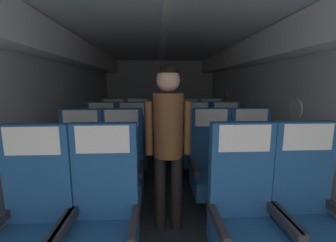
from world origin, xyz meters
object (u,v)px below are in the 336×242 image
(seat_c_right_aisle, at_px, (226,144))
(seat_d_right_window, at_px, (188,132))
(seat_a_left_window, at_px, (33,225))
(seat_b_right_window, at_px, (212,167))
(seat_c_left_window, at_px, (102,146))
(seat_d_right_aisle, at_px, (211,132))
(seat_b_right_aisle, at_px, (252,167))
(seat_d_left_window, at_px, (114,133))
(seat_a_left_aisle, at_px, (103,221))
(seat_d_left_aisle, at_px, (138,132))
(seat_a_right_aisle, at_px, (308,215))
(seat_c_right_window, at_px, (196,145))
(seat_b_left_aisle, at_px, (122,169))
(seat_b_left_window, at_px, (81,171))
(seat_a_right_window, at_px, (245,218))
(flight_attendant, at_px, (168,132))
(seat_c_left_aisle, at_px, (132,146))

(seat_c_right_aisle, distance_m, seat_d_right_window, 1.08)
(seat_a_left_window, xyz_separation_m, seat_b_right_window, (1.50, 1.00, 0.00))
(seat_c_left_window, xyz_separation_m, seat_d_right_aisle, (1.98, 0.96, 0.00))
(seat_a_left_window, distance_m, seat_b_right_aisle, 2.21)
(seat_d_left_window, height_order, seat_d_right_aisle, same)
(seat_a_left_aisle, relative_size, seat_d_left_aisle, 1.00)
(seat_a_right_aisle, xyz_separation_m, seat_c_right_window, (-0.49, 1.96, 0.00))
(seat_b_left_aisle, relative_size, seat_c_right_window, 1.00)
(seat_a_left_window, xyz_separation_m, seat_b_left_window, (0.00, 0.97, 0.00))
(seat_a_left_aisle, height_order, seat_a_right_window, same)
(seat_c_right_aisle, xyz_separation_m, flight_attendant, (-1.01, -1.38, 0.52))
(seat_a_right_window, relative_size, seat_c_left_aisle, 1.00)
(seat_a_left_aisle, distance_m, seat_a_right_aisle, 1.50)
(seat_a_right_aisle, height_order, seat_d_right_aisle, same)
(seat_c_left_window, xyz_separation_m, seat_c_left_aisle, (0.48, -0.01, 0.00))
(seat_a_right_window, bearing_deg, seat_c_left_aisle, 117.48)
(seat_a_right_window, xyz_separation_m, seat_d_right_window, (0.01, 2.94, 0.00))
(seat_b_left_window, bearing_deg, seat_d_left_window, 90.08)
(seat_d_right_window, bearing_deg, seat_b_left_aisle, -118.40)
(seat_d_left_aisle, bearing_deg, seat_a_right_aisle, -62.94)
(seat_d_right_window, bearing_deg, seat_c_left_window, -147.46)
(seat_b_left_window, bearing_deg, flight_attendant, -21.76)
(seat_b_left_window, height_order, seat_c_right_aisle, same)
(seat_b_left_aisle, distance_m, seat_c_right_window, 1.42)
(seat_b_right_aisle, distance_m, seat_c_left_window, 2.21)
(seat_b_left_window, height_order, flight_attendant, flight_attendant)
(seat_c_right_aisle, relative_size, seat_d_right_aisle, 1.00)
(seat_a_left_aisle, bearing_deg, seat_b_left_aisle, 90.96)
(seat_a_right_window, bearing_deg, seat_b_right_aisle, 63.92)
(seat_d_right_aisle, height_order, flight_attendant, flight_attendant)
(seat_a_left_aisle, height_order, seat_a_right_aisle, same)
(seat_a_left_aisle, bearing_deg, seat_a_right_aisle, -0.28)
(seat_c_left_aisle, relative_size, seat_d_left_window, 1.00)
(seat_c_left_aisle, xyz_separation_m, seat_d_right_window, (1.04, 0.98, 0.00))
(seat_c_right_aisle, bearing_deg, seat_c_right_window, 179.50)
(seat_a_left_aisle, bearing_deg, seat_a_left_window, -177.89)
(seat_b_left_aisle, relative_size, seat_b_right_aisle, 1.00)
(seat_b_right_aisle, distance_m, seat_c_left_aisle, 1.79)
(seat_b_right_aisle, xyz_separation_m, seat_d_right_window, (-0.47, 1.95, 0.00))
(seat_a_left_aisle, bearing_deg, seat_a_right_window, -1.20)
(seat_d_right_aisle, bearing_deg, seat_a_left_aisle, -117.24)
(seat_a_right_window, relative_size, seat_b_right_aisle, 1.00)
(seat_a_right_window, distance_m, seat_d_right_aisle, 2.97)
(seat_d_left_aisle, bearing_deg, seat_d_right_aisle, -0.94)
(seat_a_left_aisle, xyz_separation_m, seat_b_right_aisle, (1.50, 0.96, 0.00))
(seat_b_right_aisle, bearing_deg, seat_a_right_aisle, -89.85)
(seat_c_left_aisle, bearing_deg, seat_b_right_aisle, -33.02)
(seat_c_right_window, xyz_separation_m, seat_d_left_aisle, (-1.02, 0.98, 0.00))
(seat_a_left_aisle, distance_m, seat_d_right_window, 3.10)
(seat_b_right_window, bearing_deg, seat_a_left_aisle, -136.26)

